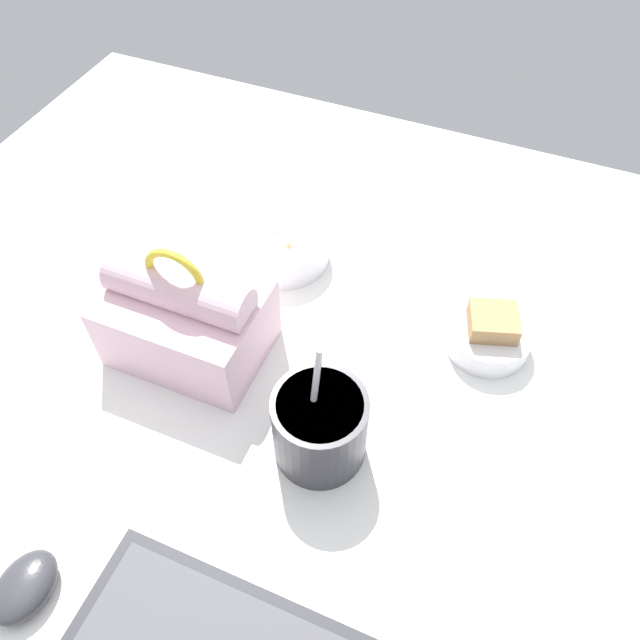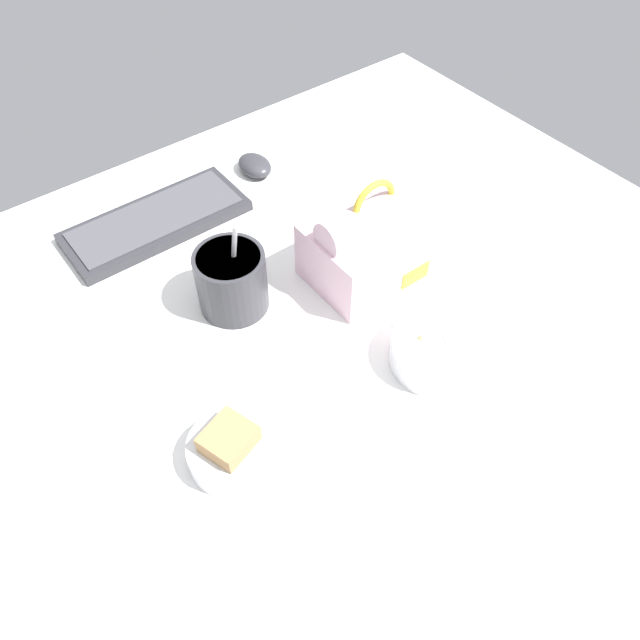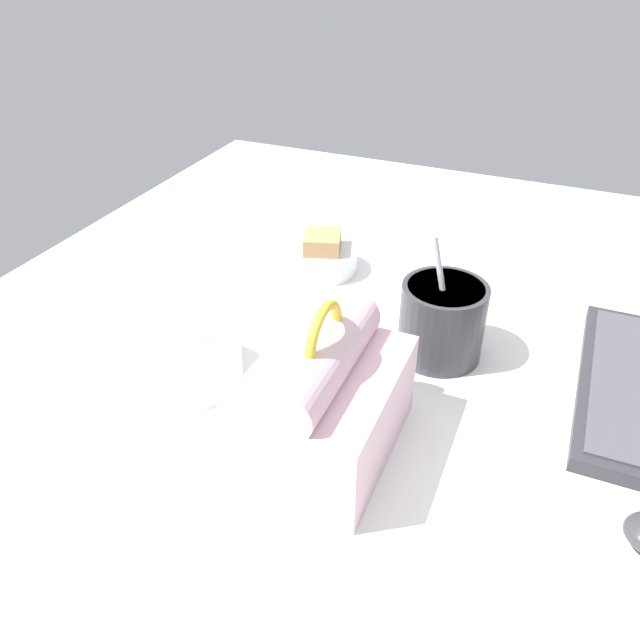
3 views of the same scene
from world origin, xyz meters
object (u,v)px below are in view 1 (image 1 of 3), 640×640
(bento_bowl_sandwich, at_px, (489,334))
(computer_mouse, at_px, (24,587))
(soup_cup, at_px, (320,426))
(lunch_bag, at_px, (186,317))
(bento_bowl_snacks, at_px, (284,246))

(bento_bowl_sandwich, distance_m, computer_mouse, 0.59)
(soup_cup, relative_size, computer_mouse, 2.18)
(lunch_bag, relative_size, bento_bowl_snacks, 1.45)
(lunch_bag, xyz_separation_m, computer_mouse, (0.00, 0.33, -0.05))
(soup_cup, height_order, computer_mouse, soup_cup)
(computer_mouse, bearing_deg, soup_cup, -128.89)
(soup_cup, bearing_deg, computer_mouse, 51.11)
(computer_mouse, bearing_deg, bento_bowl_sandwich, -126.29)
(bento_bowl_sandwich, bearing_deg, lunch_bag, 23.07)
(soup_cup, xyz_separation_m, bento_bowl_sandwich, (-0.14, -0.22, -0.03))
(soup_cup, bearing_deg, bento_bowl_sandwich, -123.02)
(soup_cup, height_order, bento_bowl_snacks, soup_cup)
(soup_cup, distance_m, computer_mouse, 0.33)
(bento_bowl_snacks, bearing_deg, lunch_bag, 77.79)
(bento_bowl_sandwich, height_order, bento_bowl_snacks, bento_bowl_sandwich)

